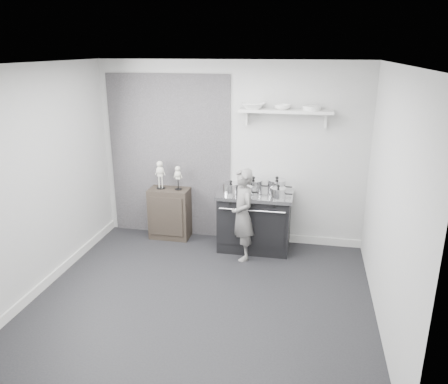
% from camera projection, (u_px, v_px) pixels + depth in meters
% --- Properties ---
extents(ground, '(4.00, 4.00, 0.00)m').
position_uv_depth(ground, '(203.00, 296.00, 5.27)').
color(ground, black).
rests_on(ground, ground).
extents(room_shell, '(4.02, 3.62, 2.71)m').
position_uv_depth(room_shell, '(196.00, 161.00, 4.90)').
color(room_shell, '#B2B2AF').
rests_on(room_shell, ground).
extents(wall_shelf, '(1.30, 0.26, 0.24)m').
position_uv_depth(wall_shelf, '(286.00, 112.00, 6.04)').
color(wall_shelf, silver).
rests_on(wall_shelf, room_shell).
extents(stove, '(1.08, 0.68, 0.87)m').
position_uv_depth(stove, '(255.00, 220.00, 6.42)').
color(stove, black).
rests_on(stove, ground).
extents(side_cabinet, '(0.61, 0.36, 0.80)m').
position_uv_depth(side_cabinet, '(170.00, 213.00, 6.81)').
color(side_cabinet, black).
rests_on(side_cabinet, ground).
extents(child, '(0.51, 0.57, 1.31)m').
position_uv_depth(child, '(242.00, 215.00, 6.05)').
color(child, slate).
rests_on(child, ground).
extents(pot_front_left, '(0.32, 0.23, 0.20)m').
position_uv_depth(pot_front_left, '(231.00, 188.00, 6.21)').
color(pot_front_left, silver).
rests_on(pot_front_left, stove).
extents(pot_back_left, '(0.36, 0.28, 0.21)m').
position_uv_depth(pot_back_left, '(253.00, 185.00, 6.38)').
color(pot_back_left, silver).
rests_on(pot_back_left, stove).
extents(pot_back_right, '(0.36, 0.27, 0.24)m').
position_uv_depth(pot_back_right, '(277.00, 186.00, 6.29)').
color(pot_back_right, silver).
rests_on(pot_back_right, stove).
extents(pot_front_right, '(0.31, 0.22, 0.19)m').
position_uv_depth(pot_front_right, '(278.00, 193.00, 6.04)').
color(pot_front_right, silver).
rests_on(pot_front_right, stove).
extents(pot_front_center, '(0.28, 0.20, 0.17)m').
position_uv_depth(pot_front_center, '(246.00, 191.00, 6.12)').
color(pot_front_center, silver).
rests_on(pot_front_center, stove).
extents(skeleton_full, '(0.14, 0.09, 0.50)m').
position_uv_depth(skeleton_full, '(160.00, 173.00, 6.63)').
color(skeleton_full, beige).
rests_on(skeleton_full, side_cabinet).
extents(skeleton_torso, '(0.12, 0.08, 0.42)m').
position_uv_depth(skeleton_torso, '(178.00, 176.00, 6.59)').
color(skeleton_torso, beige).
rests_on(skeleton_torso, side_cabinet).
extents(bowl_large, '(0.34, 0.34, 0.08)m').
position_uv_depth(bowl_large, '(253.00, 106.00, 6.10)').
color(bowl_large, white).
rests_on(bowl_large, wall_shelf).
extents(bowl_small, '(0.22, 0.22, 0.07)m').
position_uv_depth(bowl_small, '(283.00, 107.00, 6.03)').
color(bowl_small, white).
rests_on(bowl_small, wall_shelf).
extents(plate_stack, '(0.25, 0.25, 0.06)m').
position_uv_depth(plate_stack, '(312.00, 108.00, 5.95)').
color(plate_stack, silver).
rests_on(plate_stack, wall_shelf).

